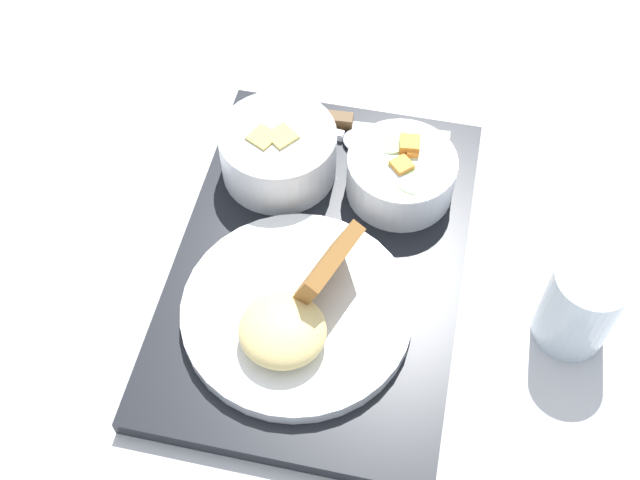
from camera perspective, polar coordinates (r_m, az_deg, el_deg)
ground_plane at (r=0.80m, az=-0.00°, el=-1.99°), size 4.00×4.00×0.00m
serving_tray at (r=0.79m, az=-0.00°, el=-1.62°), size 0.41×0.28×0.02m
bowl_salad at (r=0.81m, az=5.80°, el=4.80°), size 0.11×0.11×0.06m
bowl_soup at (r=0.82m, az=-3.01°, el=6.49°), size 0.12×0.12×0.06m
plate_main at (r=0.73m, az=-1.68°, el=-5.07°), size 0.21×0.21×0.08m
knife at (r=0.89m, az=1.37°, el=8.43°), size 0.02×0.17×0.02m
spoon at (r=0.88m, az=1.40°, el=7.46°), size 0.04×0.15×0.01m
glass_water at (r=0.76m, az=17.90°, el=-4.66°), size 0.07×0.07×0.09m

